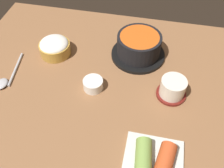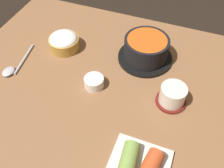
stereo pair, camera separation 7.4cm
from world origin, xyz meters
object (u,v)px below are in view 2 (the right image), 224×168
object	(u,v)px
stone_pot	(146,50)
spoon	(14,67)
kimchi_plate	(139,166)
rice_bowl	(64,41)
tea_cup_with_saucer	(173,95)
banchan_cup_center	(94,82)

from	to	relation	value
stone_pot	spoon	distance (cm)	44.43
kimchi_plate	spoon	bearing A→B (deg)	159.60
rice_bowl	kimchi_plate	xyz separation A→B (cm)	(37.56, -33.41, -1.06)
tea_cup_with_saucer	rice_bowl	bearing A→B (deg)	166.10
kimchi_plate	spoon	distance (cm)	51.84
banchan_cup_center	kimchi_plate	size ratio (longest dim) A/B	0.42
rice_bowl	spoon	size ratio (longest dim) A/B	0.63
banchan_cup_center	spoon	bearing A→B (deg)	-174.44
rice_bowl	banchan_cup_center	xyz separation A→B (cm)	(16.96, -12.62, -1.24)
rice_bowl	spoon	xyz separation A→B (cm)	(-11.02, -15.35, -2.39)
rice_bowl	banchan_cup_center	size ratio (longest dim) A/B	1.73
stone_pot	banchan_cup_center	world-z (taller)	stone_pot
tea_cup_with_saucer	kimchi_plate	bearing A→B (deg)	-97.71
stone_pot	spoon	world-z (taller)	stone_pot
stone_pot	kimchi_plate	bearing A→B (deg)	-76.57
stone_pot	tea_cup_with_saucer	bearing A→B (deg)	-50.41
rice_bowl	spoon	distance (cm)	19.04
banchan_cup_center	rice_bowl	bearing A→B (deg)	143.35
stone_pot	banchan_cup_center	bearing A→B (deg)	-123.46
banchan_cup_center	spoon	size ratio (longest dim) A/B	0.36
spoon	banchan_cup_center	bearing A→B (deg)	5.56
tea_cup_with_saucer	kimchi_plate	size ratio (longest dim) A/B	0.62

